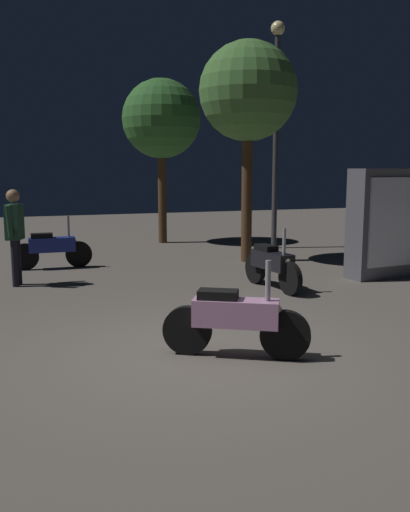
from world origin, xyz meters
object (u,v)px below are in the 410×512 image
(motorcycle_pink_foreground, at_px, (235,319))
(person_rider_beside, at_px, (15,228))
(motorcycle_black_parked_left, at_px, (272,264))
(streetlamp_near, at_px, (276,110))
(kiosk_billboard, at_px, (387,223))
(motorcycle_blue_parked_right, at_px, (52,248))

(motorcycle_pink_foreground, bearing_deg, person_rider_beside, 144.06)
(motorcycle_pink_foreground, distance_m, motorcycle_black_parked_left, 3.66)
(streetlamp_near, bearing_deg, motorcycle_pink_foreground, -119.81)
(streetlamp_near, bearing_deg, motorcycle_black_parked_left, -117.43)
(motorcycle_pink_foreground, distance_m, kiosk_billboard, 5.70)
(motorcycle_black_parked_left, height_order, streetlamp_near, streetlamp_near)
(person_rider_beside, height_order, streetlamp_near, streetlamp_near)
(motorcycle_pink_foreground, bearing_deg, motorcycle_blue_parked_right, 132.44)
(motorcycle_pink_foreground, height_order, kiosk_billboard, kiosk_billboard)
(person_rider_beside, bearing_deg, motorcycle_pink_foreground, 134.87)
(motorcycle_black_parked_left, relative_size, kiosk_billboard, 0.79)
(motorcycle_pink_foreground, bearing_deg, streetlamp_near, 89.97)
(motorcycle_black_parked_left, bearing_deg, motorcycle_pink_foreground, -39.94)
(person_rider_beside, relative_size, streetlamp_near, 0.30)
(motorcycle_black_parked_left, relative_size, streetlamp_near, 0.29)
(motorcycle_blue_parked_right, bearing_deg, person_rider_beside, -113.65)
(motorcycle_black_parked_left, xyz_separation_m, person_rider_beside, (-4.21, 1.82, 0.60))
(motorcycle_pink_foreground, xyz_separation_m, motorcycle_blue_parked_right, (-1.45, 6.48, 0.00))
(motorcycle_blue_parked_right, height_order, person_rider_beside, person_rider_beside)
(streetlamp_near, bearing_deg, motorcycle_blue_parked_right, -168.50)
(person_rider_beside, bearing_deg, kiosk_billboard, -172.44)
(person_rider_beside, height_order, kiosk_billboard, kiosk_billboard)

